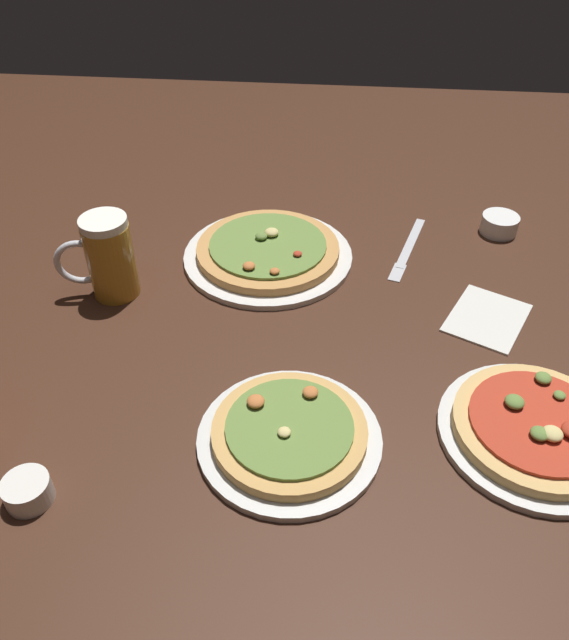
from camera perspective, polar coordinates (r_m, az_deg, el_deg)
The scene contains 9 objects.
ground_plane at distance 1.10m, azimuth 0.00°, elevation -1.39°, with size 2.40×2.40×0.03m, color #3D2114.
pizza_plate_near at distance 0.91m, azimuth 0.45°, elevation -10.38°, with size 0.27×0.27×0.05m.
pizza_plate_far at distance 1.25m, azimuth -1.52°, elevation 6.23°, with size 0.34×0.34×0.05m.
pizza_plate_side at distance 0.98m, azimuth 21.98°, elevation -9.18°, with size 0.28×0.28×0.05m.
beer_mug_amber at distance 1.17m, azimuth -15.81°, elevation 5.51°, with size 0.14×0.09×0.16m.
ramekin_sauce at distance 0.91m, azimuth -22.39°, elevation -14.22°, with size 0.06×0.06×0.04m, color silver.
ramekin_butter at distance 1.41m, azimuth 19.02°, elevation 8.27°, with size 0.08×0.08×0.04m, color white.
napkin_folded at distance 1.16m, azimuth 18.02°, elevation 0.25°, with size 0.12×0.15×0.01m, color silver.
knife_right at distance 1.31m, azimuth 11.20°, elevation 6.44°, with size 0.09×0.24×0.01m.
Camera 1 is at (0.08, -0.82, 0.72)m, focal length 35.07 mm.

